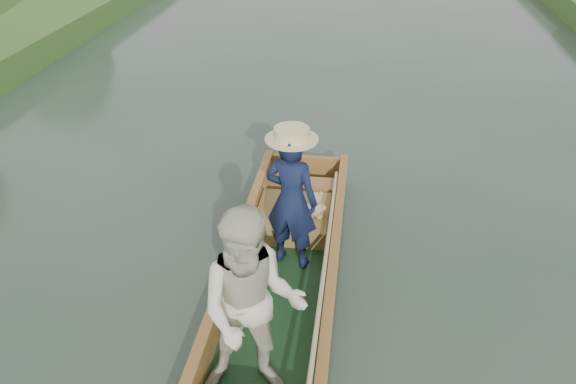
# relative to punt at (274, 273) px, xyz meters

# --- Properties ---
(ground) EXTENTS (120.00, 120.00, 0.00)m
(ground) POSITION_rel_punt_xyz_m (0.01, 0.27, -0.60)
(ground) COLOR #283D30
(ground) RESTS_ON ground
(punt) EXTENTS (1.12, 5.00, 1.81)m
(punt) POSITION_rel_punt_xyz_m (0.00, 0.00, 0.00)
(punt) COLOR black
(punt) RESTS_ON ground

